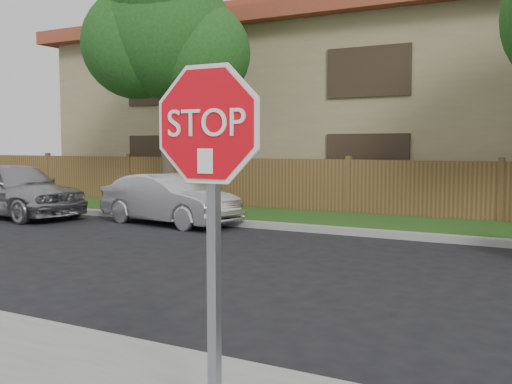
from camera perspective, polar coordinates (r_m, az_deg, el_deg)
The scene contains 7 objects.
far_curb at distance 12.95m, azimuth 20.43°, elevation -4.40°, with size 70.00×0.30×0.15m, color gray.
grass_strip at distance 14.57m, azimuth 21.43°, elevation -3.51°, with size 70.00×3.00×0.12m, color #1E4714.
fence at distance 16.07m, azimuth 22.28°, elevation -0.16°, with size 70.00×0.12×1.60m, color #533B1D.
tree_left at distance 18.08m, azimuth -8.69°, elevation 14.69°, with size 4.80×3.90×7.78m.
stop_sign at distance 3.64m, azimuth -4.46°, elevation 1.39°, with size 1.01×0.13×2.55m.
sedan_far_left at distance 17.92m, azimuth -22.02°, elevation 0.24°, with size 1.84×4.58×1.56m, color #A09FA3.
sedan_left at distance 15.27m, azimuth -8.21°, elevation -0.69°, with size 1.36×3.89×1.28m, color silver.
Camera 1 is at (1.91, -4.51, 2.03)m, focal length 42.00 mm.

